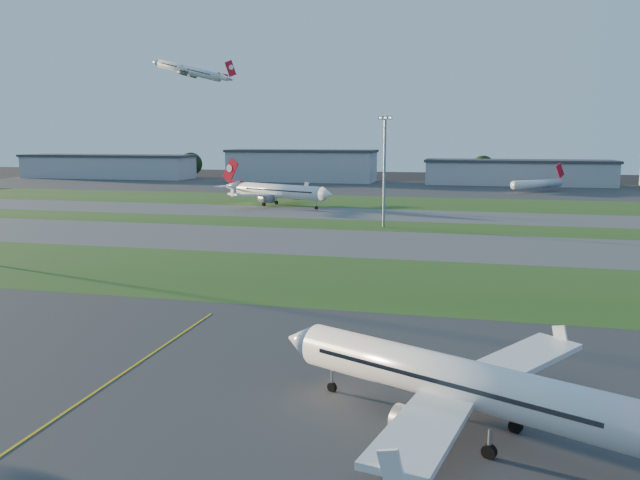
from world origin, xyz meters
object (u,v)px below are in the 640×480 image
(airliner_taxiing, at_px, (278,191))
(light_mast_centre, at_px, (385,164))
(airliner_parked, at_px, (467,385))
(mini_jet_near, at_px, (537,184))

(airliner_taxiing, height_order, light_mast_centre, light_mast_centre)
(airliner_taxiing, bearing_deg, airliner_parked, 136.72)
(airliner_parked, bearing_deg, airliner_taxiing, 137.09)
(mini_jet_near, relative_size, light_mast_centre, 0.84)
(airliner_parked, relative_size, light_mast_centre, 1.20)
(airliner_taxiing, bearing_deg, light_mast_centre, 159.11)
(light_mast_centre, bearing_deg, airliner_parked, -78.98)
(mini_jet_near, bearing_deg, airliner_taxiing, 176.39)
(mini_jet_near, distance_m, light_mast_centre, 118.91)
(airliner_parked, height_order, airliner_taxiing, airliner_taxiing)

